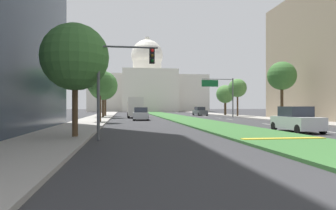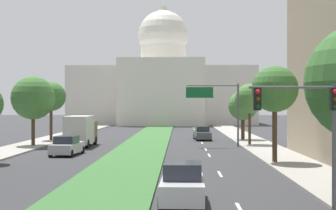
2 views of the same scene
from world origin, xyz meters
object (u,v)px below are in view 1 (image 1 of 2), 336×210
(street_tree_left_mid, at_px, (100,83))
(street_tree_right_far, at_px, (238,88))
(capitol_building, at_px, (147,89))
(street_tree_right_distant, at_px, (225,94))
(street_tree_left_far, at_px, (103,86))
(street_tree_right_mid, at_px, (282,76))
(sedan_midblock, at_px, (141,114))
(sedan_distant, at_px, (200,111))
(street_tree_left_distant, at_px, (105,87))
(sedan_lead_stopped, at_px, (296,120))
(street_tree_left_near, at_px, (75,57))
(box_truck_delivery, at_px, (135,107))
(overhead_guide_sign, at_px, (221,89))
(traffic_light_near_left, at_px, (114,70))

(street_tree_left_mid, height_order, street_tree_right_far, street_tree_right_far)
(capitol_building, xyz_separation_m, street_tree_right_distant, (11.34, -49.56, -3.91))
(street_tree_left_far, bearing_deg, street_tree_right_mid, -31.15)
(street_tree_left_mid, distance_m, sedan_midblock, 8.37)
(street_tree_left_far, height_order, street_tree_right_far, street_tree_left_far)
(sedan_distant, bearing_deg, street_tree_left_mid, -126.93)
(street_tree_left_distant, bearing_deg, sedan_lead_stopped, -66.01)
(street_tree_left_near, distance_m, box_truck_delivery, 30.24)
(street_tree_right_mid, xyz_separation_m, sedan_distant, (-4.25, 22.75, -4.68))
(sedan_lead_stopped, xyz_separation_m, box_truck_delivery, (-10.34, 27.49, 0.83))
(box_truck_delivery, bearing_deg, overhead_guide_sign, 0.63)
(street_tree_left_near, height_order, street_tree_right_distant, street_tree_left_near)
(street_tree_right_mid, height_order, box_truck_delivery, street_tree_right_mid)
(traffic_light_near_left, bearing_deg, street_tree_left_far, 95.07)
(street_tree_left_near, xyz_separation_m, street_tree_right_mid, (21.65, 16.32, 0.93))
(overhead_guide_sign, relative_size, street_tree_left_far, 0.89)
(street_tree_right_mid, xyz_separation_m, sedan_midblock, (-16.74, 5.49, -4.69))
(box_truck_delivery, bearing_deg, street_tree_right_mid, -37.99)
(street_tree_right_mid, distance_m, box_truck_delivery, 22.19)
(capitol_building, height_order, street_tree_left_near, capitol_building)
(street_tree_left_distant, xyz_separation_m, sedan_lead_stopped, (15.37, -34.53, -4.43))
(street_tree_left_far, distance_m, street_tree_left_distant, 7.10)
(traffic_light_near_left, relative_size, sedan_distant, 1.18)
(street_tree_left_mid, distance_m, sedan_lead_stopped, 20.42)
(street_tree_left_near, bearing_deg, street_tree_right_far, 54.94)
(street_tree_left_near, distance_m, sedan_lead_stopped, 15.38)
(capitol_building, bearing_deg, sedan_distant, -82.39)
(traffic_light_near_left, xyz_separation_m, sedan_lead_stopped, (12.57, 3.12, -2.95))
(street_tree_left_near, distance_m, street_tree_right_far, 38.36)
(traffic_light_near_left, distance_m, sedan_midblock, 23.01)
(sedan_midblock, bearing_deg, street_tree_left_mid, -129.94)
(traffic_light_near_left, bearing_deg, street_tree_right_distant, 62.80)
(sedan_midblock, relative_size, box_truck_delivery, 0.71)
(traffic_light_near_left, distance_m, street_tree_left_distant, 37.79)
(street_tree_left_near, xyz_separation_m, street_tree_left_distant, (-0.62, 36.82, 0.72))
(street_tree_right_far, bearing_deg, box_truck_delivery, -174.73)
(sedan_lead_stopped, bearing_deg, street_tree_left_mid, 136.96)
(sedan_distant, bearing_deg, sedan_lead_stopped, -94.10)
(sedan_lead_stopped, height_order, box_truck_delivery, box_truck_delivery)
(street_tree_left_far, bearing_deg, capitol_building, 78.87)
(street_tree_left_mid, xyz_separation_m, box_truck_delivery, (4.36, 13.77, -2.70))
(traffic_light_near_left, bearing_deg, street_tree_left_distant, 94.25)
(capitol_building, distance_m, street_tree_right_distant, 50.99)
(street_tree_left_near, distance_m, street_tree_left_far, 29.73)
(street_tree_right_far, xyz_separation_m, sedan_lead_stopped, (-7.28, -29.11, -4.11))
(street_tree_right_far, distance_m, street_tree_right_distant, 6.83)
(street_tree_left_far, height_order, box_truck_delivery, street_tree_left_far)
(sedan_midblock, bearing_deg, sedan_lead_stopped, -63.24)
(box_truck_delivery, bearing_deg, street_tree_left_mid, -107.58)
(street_tree_left_mid, height_order, box_truck_delivery, street_tree_left_mid)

